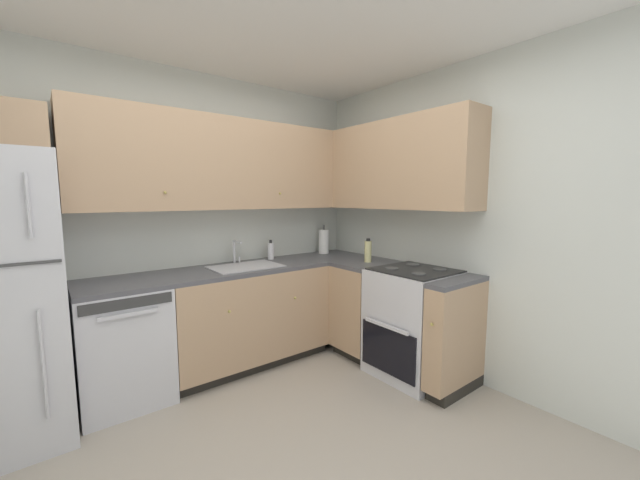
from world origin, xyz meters
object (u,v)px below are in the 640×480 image
dishwasher (123,344)px  oil_bottle (368,251)px  oven_range (414,322)px  soap_bottle (271,251)px  paper_towel_roll (324,241)px

dishwasher → oil_bottle: bearing=-14.4°
oven_range → oil_bottle: size_ratio=4.66×
oven_range → soap_bottle: soap_bottle is taller
dishwasher → oven_range: bearing=-27.4°
paper_towel_roll → oil_bottle: bearing=-90.3°
soap_bottle → paper_towel_roll: (0.65, -0.02, 0.05)m
oil_bottle → soap_bottle: bearing=132.9°
oven_range → paper_towel_roll: 1.34m
oven_range → oil_bottle: oil_bottle is taller
paper_towel_roll → oil_bottle: size_ratio=1.42×
oven_range → soap_bottle: (-0.67, 1.23, 0.52)m
soap_bottle → oven_range: bearing=-61.6°
oven_range → soap_bottle: bearing=118.4°
soap_bottle → oil_bottle: (0.65, -0.69, 0.02)m
dishwasher → oil_bottle: oil_bottle is taller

